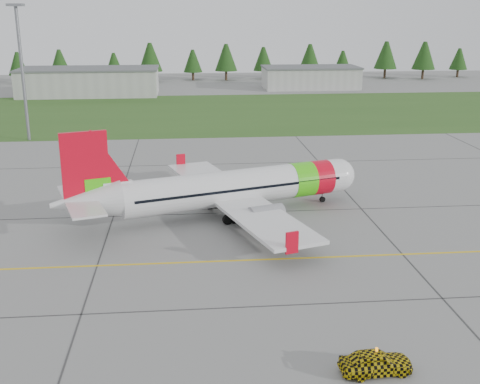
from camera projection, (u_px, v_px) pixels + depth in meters
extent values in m
plane|color=gray|center=(303.00, 305.00, 41.44)|extent=(320.00, 320.00, 0.00)
cylinder|color=silver|center=(237.00, 187.00, 59.18)|extent=(23.08, 10.32, 3.47)
sphere|color=silver|center=(338.00, 175.00, 63.51)|extent=(3.47, 3.47, 3.47)
cone|color=silver|center=(86.00, 202.00, 53.61)|extent=(6.98, 5.19, 3.47)
cube|color=black|center=(340.00, 172.00, 63.52)|extent=(2.06, 2.63, 0.50)
cylinder|color=#41CF0F|center=(301.00, 179.00, 61.84)|extent=(3.28, 4.08, 3.55)
cylinder|color=red|center=(319.00, 177.00, 62.64)|extent=(2.94, 3.97, 3.55)
cube|color=silver|center=(233.00, 197.00, 59.30)|extent=(13.29, 28.59, 0.32)
cube|color=red|center=(181.00, 161.00, 71.28)|extent=(1.07, 0.48, 1.78)
cube|color=red|center=(292.00, 243.00, 46.37)|extent=(1.07, 0.48, 1.78)
cylinder|color=gray|center=(227.00, 187.00, 64.25)|extent=(3.62, 2.75, 1.87)
cylinder|color=gray|center=(266.00, 215.00, 55.63)|extent=(3.62, 2.75, 1.87)
cube|color=red|center=(85.00, 169.00, 52.81)|extent=(3.99, 1.55, 6.76)
cube|color=#41CF0F|center=(98.00, 189.00, 53.74)|extent=(2.32, 1.06, 2.13)
cube|color=silver|center=(80.00, 200.00, 53.37)|extent=(5.81, 10.61, 0.20)
cylinder|color=slate|center=(322.00, 196.00, 63.46)|extent=(0.16, 0.16, 1.24)
cylinder|color=black|center=(322.00, 199.00, 63.55)|extent=(0.65, 0.42, 0.60)
cylinder|color=slate|center=(216.00, 200.00, 61.43)|extent=(0.20, 0.20, 1.69)
cylinder|color=black|center=(213.00, 204.00, 61.41)|extent=(1.00, 0.66, 0.92)
cylinder|color=slate|center=(234.00, 215.00, 57.05)|extent=(0.20, 0.20, 1.69)
cylinder|color=black|center=(231.00, 219.00, 57.02)|extent=(1.00, 0.66, 0.92)
imported|color=#DDC10C|center=(377.00, 340.00, 33.06)|extent=(1.51, 1.74, 4.09)
cube|color=#30561E|center=(223.00, 112.00, 119.56)|extent=(320.00, 50.00, 0.03)
cube|color=gold|center=(284.00, 259.00, 49.06)|extent=(120.00, 0.25, 0.02)
cube|color=#A8A8A3|center=(90.00, 82.00, 142.70)|extent=(32.00, 14.00, 6.00)
cube|color=#A8A8A3|center=(310.00, 78.00, 155.34)|extent=(24.00, 12.00, 5.20)
cylinder|color=slate|center=(23.00, 75.00, 90.95)|extent=(0.50, 0.50, 20.00)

